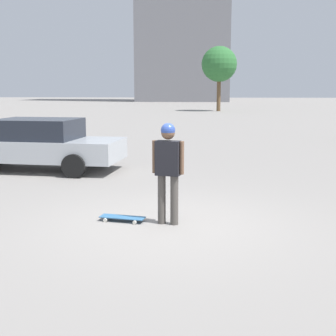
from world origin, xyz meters
TOP-DOWN VIEW (x-y plane):
  - ground_plane at (0.00, 0.00)m, footprint 220.00×220.00m
  - person at (0.00, 0.00)m, footprint 0.28×0.53m
  - skateboard at (-0.09, -0.78)m, footprint 0.40×0.80m
  - car_parked_near at (-4.89, -4.04)m, footprint 2.34×4.88m
  - tree_distant at (-39.54, 1.73)m, footprint 3.46×3.46m

SIDE VIEW (x-z plane):
  - ground_plane at x=0.00m, z-range 0.00..0.00m
  - skateboard at x=-0.09m, z-range 0.03..0.10m
  - car_parked_near at x=-4.89m, z-range 0.02..1.42m
  - person at x=0.00m, z-range 0.18..1.85m
  - tree_distant at x=-39.54m, z-range 1.39..7.70m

